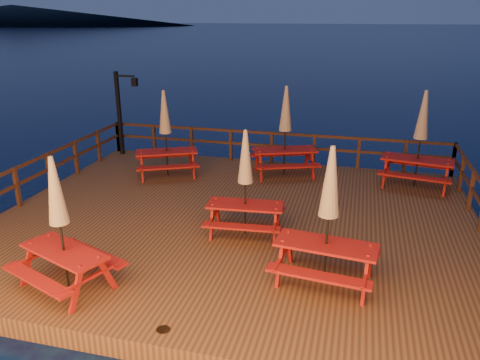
{
  "coord_description": "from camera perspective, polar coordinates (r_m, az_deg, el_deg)",
  "views": [
    {
      "loc": [
        2.83,
        -10.51,
        5.32
      ],
      "look_at": [
        -0.03,
        0.6,
        1.22
      ],
      "focal_mm": 35.0,
      "sensor_mm": 36.0,
      "label": 1
    }
  ],
  "objects": [
    {
      "name": "ground",
      "position": [
        12.12,
        -0.57,
        -6.37
      ],
      "size": [
        500.0,
        500.0,
        0.0
      ],
      "primitive_type": "plane",
      "color": "#050832",
      "rests_on": "ground"
    },
    {
      "name": "picnic_table_5",
      "position": [
        14.82,
        -9.07,
        5.75
      ],
      "size": [
        2.4,
        2.24,
        2.72
      ],
      "rotation": [
        0.0,
        0.0,
        0.45
      ],
      "color": "maroon",
      "rests_on": "deck"
    },
    {
      "name": "picnic_table_1",
      "position": [
        10.64,
        0.65,
        -0.2
      ],
      "size": [
        1.88,
        1.59,
        2.51
      ],
      "rotation": [
        0.0,
        0.0,
        0.09
      ],
      "color": "maroon",
      "rests_on": "deck"
    },
    {
      "name": "picnic_table_0",
      "position": [
        14.62,
        21.13,
        4.8
      ],
      "size": [
        2.28,
        1.99,
        2.88
      ],
      "rotation": [
        0.0,
        0.0,
        -0.18
      ],
      "color": "maroon",
      "rests_on": "deck"
    },
    {
      "name": "picnic_table_4",
      "position": [
        14.74,
        5.53,
        6.09
      ],
      "size": [
        2.45,
        2.25,
        2.85
      ],
      "rotation": [
        0.0,
        0.0,
        0.38
      ],
      "color": "maroon",
      "rests_on": "deck"
    },
    {
      "name": "deck_piles",
      "position": [
        12.25,
        -0.57,
        -7.63
      ],
      "size": [
        11.44,
        9.44,
        1.4
      ],
      "color": "#331910",
      "rests_on": "ground"
    },
    {
      "name": "deck",
      "position": [
        12.03,
        -0.57,
        -5.52
      ],
      "size": [
        12.0,
        10.0,
        0.4
      ],
      "primitive_type": "cube",
      "color": "#4D2918",
      "rests_on": "ground"
    },
    {
      "name": "picnic_table_3",
      "position": [
        9.12,
        -21.12,
        -4.82
      ],
      "size": [
        2.23,
        2.05,
        2.59
      ],
      "rotation": [
        0.0,
        0.0,
        -0.37
      ],
      "color": "maroon",
      "rests_on": "deck"
    },
    {
      "name": "lamp_post",
      "position": [
        17.44,
        -14.13,
        8.77
      ],
      "size": [
        0.85,
        0.18,
        3.0
      ],
      "color": "black",
      "rests_on": "deck"
    },
    {
      "name": "railing",
      "position": [
        13.28,
        1.4,
        1.43
      ],
      "size": [
        11.8,
        9.75,
        1.1
      ],
      "color": "#331910",
      "rests_on": "deck"
    },
    {
      "name": "headland_left",
      "position": [
        258.3,
        -25.95,
        17.66
      ],
      "size": [
        180.0,
        84.0,
        9.0
      ],
      "primitive_type": "ellipsoid",
      "color": "black",
      "rests_on": "ground"
    },
    {
      "name": "picnic_table_2",
      "position": [
        8.79,
        10.72,
        -4.17
      ],
      "size": [
        2.08,
        1.78,
        2.73
      ],
      "rotation": [
        0.0,
        0.0,
        -0.12
      ],
      "color": "maroon",
      "rests_on": "deck"
    }
  ]
}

